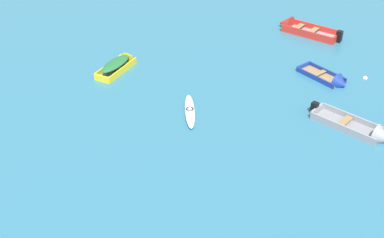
{
  "coord_description": "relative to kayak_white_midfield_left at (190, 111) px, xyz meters",
  "views": [
    {
      "loc": [
        1.62,
        -3.13,
        14.97
      ],
      "look_at": [
        0.0,
        19.09,
        0.15
      ],
      "focal_mm": 47.97,
      "sensor_mm": 36.0,
      "label": 1
    }
  ],
  "objects": [
    {
      "name": "rowboat_grey_center",
      "position": [
        9.0,
        -1.32,
        0.04
      ],
      "size": [
        4.06,
        3.55,
        1.18
      ],
      "color": "gray",
      "rests_on": "ground_plane"
    },
    {
      "name": "mooring_buoy_between_boats_left",
      "position": [
        10.19,
        4.62,
        -0.15
      ],
      "size": [
        0.29,
        0.29,
        0.29
      ],
      "primitive_type": "sphere",
      "color": "silver",
      "rests_on": "ground_plane"
    },
    {
      "name": "rowboat_yellow_far_right",
      "position": [
        -4.68,
        4.89,
        0.16
      ],
      "size": [
        2.27,
        3.55,
        0.98
      ],
      "color": "gray",
      "rests_on": "ground_plane"
    },
    {
      "name": "rowboat_red_near_camera",
      "position": [
        6.81,
        11.29,
        0.09
      ],
      "size": [
        4.47,
        3.49,
        1.31
      ],
      "color": "gray",
      "rests_on": "ground_plane"
    },
    {
      "name": "rowboat_deep_blue_back_row_left",
      "position": [
        8.19,
        3.89,
        -0.01
      ],
      "size": [
        3.03,
        3.16,
        1.1
      ],
      "color": "#99754C",
      "rests_on": "ground_plane"
    },
    {
      "name": "kayak_white_midfield_left",
      "position": [
        0.0,
        0.0,
        0.0
      ],
      "size": [
        0.92,
        3.36,
        0.32
      ],
      "color": "white",
      "rests_on": "ground_plane"
    }
  ]
}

